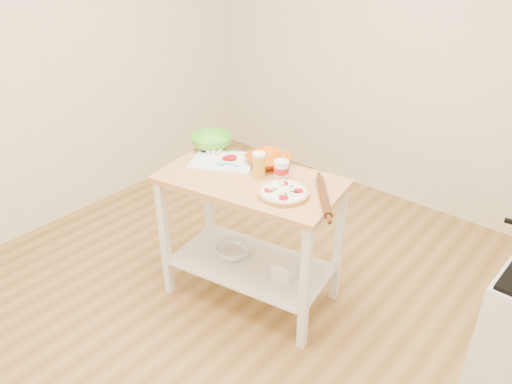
{
  "coord_description": "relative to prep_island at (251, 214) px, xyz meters",
  "views": [
    {
      "loc": [
        1.64,
        -1.67,
        2.3
      ],
      "look_at": [
        -0.0,
        0.28,
        0.87
      ],
      "focal_mm": 35.0,
      "sensor_mm": 36.0,
      "label": 1
    }
  ],
  "objects": [
    {
      "name": "shelf_bin",
      "position": [
        0.26,
        0.03,
        -0.32
      ],
      "size": [
        0.14,
        0.14,
        0.12
      ],
      "primitive_type": "cube",
      "rotation": [
        0.0,
        0.0,
        0.17
      ],
      "color": "white",
      "rests_on": "prep_island"
    },
    {
      "name": "beer_pint",
      "position": [
        0.03,
        0.04,
        0.34
      ],
      "size": [
        0.08,
        0.08,
        0.16
      ],
      "color": "gold",
      "rests_on": "prep_island"
    },
    {
      "name": "prep_island",
      "position": [
        0.0,
        0.0,
        0.0
      ],
      "size": [
        1.19,
        0.78,
        0.9
      ],
      "rotation": [
        0.0,
        0.0,
        0.17
      ],
      "color": "tan",
      "rests_on": "ground"
    },
    {
      "name": "orange_bowl",
      "position": [
        -0.04,
        0.21,
        0.29
      ],
      "size": [
        0.31,
        0.31,
        0.07
      ],
      "primitive_type": "imported",
      "rotation": [
        0.0,
        0.0,
        -0.18
      ],
      "color": "#CE5002",
      "rests_on": "prep_island"
    },
    {
      "name": "shelf_glass_bowl",
      "position": [
        -0.15,
        -0.01,
        -0.35
      ],
      "size": [
        0.29,
        0.29,
        0.07
      ],
      "primitive_type": "imported",
      "rotation": [
        0.0,
        0.0,
        -0.25
      ],
      "color": "silver",
      "rests_on": "prep_island"
    },
    {
      "name": "pizza",
      "position": [
        0.28,
        -0.04,
        0.27
      ],
      "size": [
        0.3,
        0.3,
        0.05
      ],
      "rotation": [
        0.0,
        0.0,
        0.39
      ],
      "color": "tan",
      "rests_on": "prep_island"
    },
    {
      "name": "room_shell",
      "position": [
        0.1,
        -0.35,
        0.7
      ],
      "size": [
        4.04,
        4.54,
        2.74
      ],
      "color": "#A8793E",
      "rests_on": "ground"
    },
    {
      "name": "yogurt_tub",
      "position": [
        0.14,
        0.12,
        0.31
      ],
      "size": [
        0.09,
        0.09,
        0.2
      ],
      "color": "white",
      "rests_on": "prep_island"
    },
    {
      "name": "rolling_pin",
      "position": [
        0.49,
        0.06,
        0.28
      ],
      "size": [
        0.3,
        0.35,
        0.05
      ],
      "primitive_type": "cylinder",
      "rotation": [
        1.57,
        0.0,
        0.7
      ],
      "color": "#552C13",
      "rests_on": "prep_island"
    },
    {
      "name": "spatula",
      "position": [
        -0.22,
        0.02,
        0.27
      ],
      "size": [
        0.15,
        0.08,
        0.01
      ],
      "rotation": [
        0.0,
        0.0,
        0.21
      ],
      "color": "#3FC1C6",
      "rests_on": "cutting_board"
    },
    {
      "name": "cutting_board",
      "position": [
        -0.29,
        0.07,
        0.26
      ],
      "size": [
        0.49,
        0.45,
        0.04
      ],
      "rotation": [
        0.0,
        0.0,
        0.49
      ],
      "color": "white",
      "rests_on": "prep_island"
    },
    {
      "name": "green_bowl",
      "position": [
        -0.5,
        0.17,
        0.3
      ],
      "size": [
        0.34,
        0.34,
        0.09
      ],
      "primitive_type": "imported",
      "rotation": [
        0.0,
        0.0,
        0.22
      ],
      "color": "#59BE2C",
      "rests_on": "prep_island"
    },
    {
      "name": "knife",
      "position": [
        -0.41,
        0.13,
        0.27
      ],
      "size": [
        0.22,
        0.2,
        0.01
      ],
      "rotation": [
        0.0,
        0.0,
        0.68
      ],
      "color": "silver",
      "rests_on": "cutting_board"
    }
  ]
}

